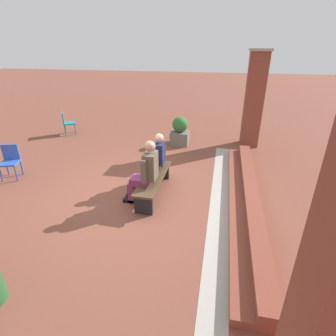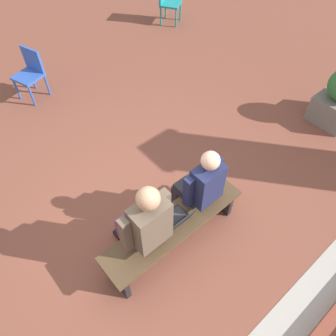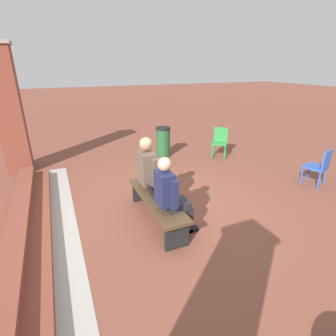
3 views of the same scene
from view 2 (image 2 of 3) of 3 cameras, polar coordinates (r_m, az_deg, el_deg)
The scene contains 7 objects.
ground_plane at distance 4.18m, azimuth -3.70°, elevation -10.79°, with size 60.00×60.00×0.00m, color brown.
bench at distance 3.79m, azimuth 0.96°, elevation -10.25°, with size 1.80×0.44×0.45m.
person_student at distance 3.71m, azimuth 5.51°, elevation -2.96°, with size 0.52×0.66×1.31m.
person_adult at distance 3.38m, azimuth -4.24°, elevation -9.50°, with size 0.58×0.73×1.40m.
laptop at distance 3.67m, azimuth 1.55°, elevation -8.91°, with size 0.32×0.29×0.21m.
plastic_chair_mid_courtyard at distance 8.18m, azimuth -0.11°, elevation 27.15°, with size 0.58×0.58×0.84m.
plastic_chair_far_right at distance 6.20m, azimuth -22.85°, elevation 15.32°, with size 0.53×0.53×0.84m.
Camera 2 is at (1.14, 1.72, 3.64)m, focal length 35.00 mm.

